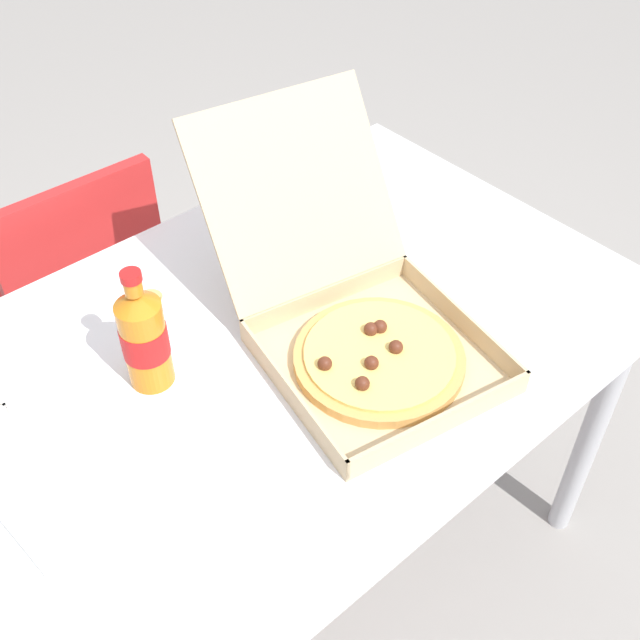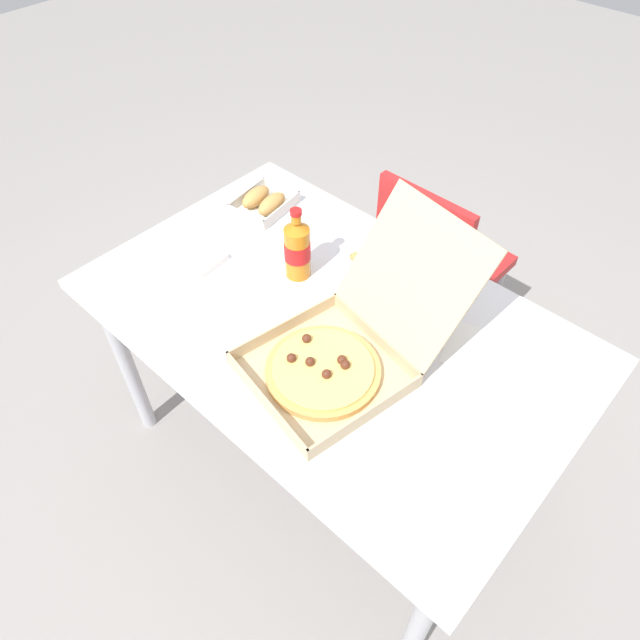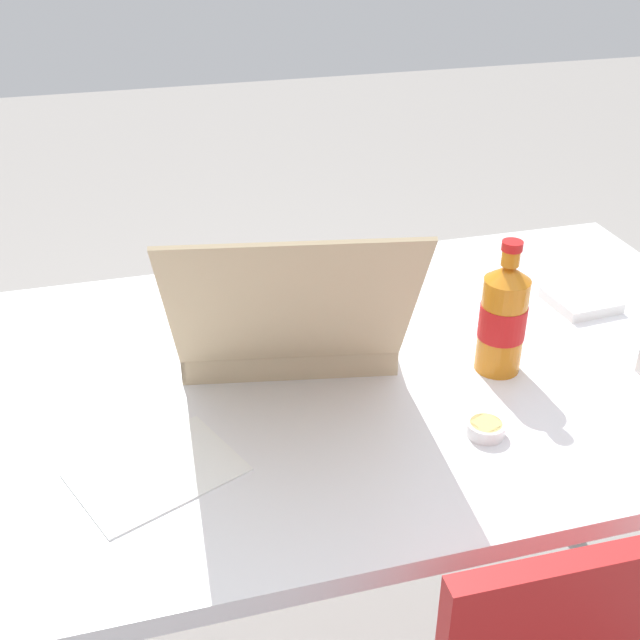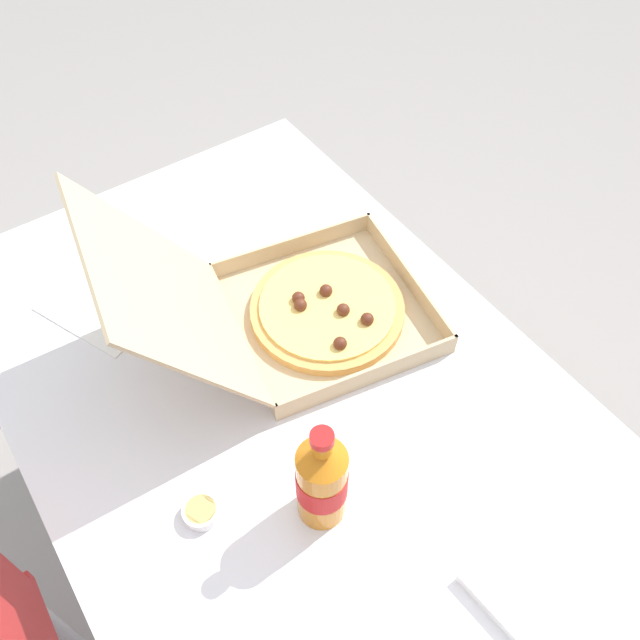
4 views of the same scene
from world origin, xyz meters
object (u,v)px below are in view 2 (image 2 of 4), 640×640
pizza_box_open (340,352)px  dipping_sauce_cup (357,259)px  chair (434,261)px  cola_bottle (297,248)px  paper_menu (486,351)px  bread_side_box (264,202)px  napkin_pile (202,259)px

pizza_box_open → dipping_sauce_cup: pizza_box_open is taller
chair → pizza_box_open: pizza_box_open is taller
pizza_box_open → cola_bottle: pizza_box_open is taller
cola_bottle → paper_menu: cola_bottle is taller
dipping_sauce_cup → chair: bearing=87.3°
bread_side_box → cola_bottle: 0.34m
pizza_box_open → bread_side_box: 0.68m
cola_bottle → paper_menu: (0.55, 0.11, -0.09)m
bread_side_box → dipping_sauce_cup: (0.39, 0.00, -0.01)m
bread_side_box → paper_menu: (0.85, -0.04, -0.02)m
paper_menu → dipping_sauce_cup: size_ratio=3.75×
paper_menu → dipping_sauce_cup: bearing=152.3°
napkin_pile → dipping_sauce_cup: (0.34, 0.30, 0.00)m
dipping_sauce_cup → bread_side_box: bearing=-179.7°
pizza_box_open → napkin_pile: size_ratio=5.36×
paper_menu → napkin_pile: bearing=175.5°
bread_side_box → dipping_sauce_cup: bearing=0.3°
chair → paper_menu: 0.70m
cola_bottle → napkin_pile: bearing=-148.1°
pizza_box_open → chair: bearing=104.4°
chair → paper_menu: bearing=-47.0°
chair → cola_bottle: bearing=-100.9°
dipping_sauce_cup → paper_menu: bearing=-4.7°
paper_menu → napkin_pile: 0.84m
bread_side_box → paper_menu: bearing=-2.4°
napkin_pile → dipping_sauce_cup: 0.45m
chair → bread_side_box: chair is taller
cola_bottle → napkin_pile: cola_bottle is taller
chair → dipping_sauce_cup: (-0.02, -0.44, 0.28)m
pizza_box_open → dipping_sauce_cup: size_ratio=10.53×
chair → bread_side_box: (-0.41, -0.44, 0.29)m
bread_side_box → napkin_pile: (0.05, -0.30, -0.02)m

